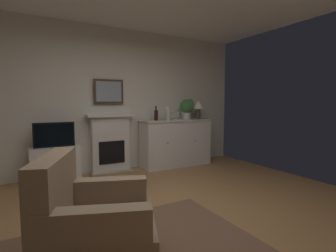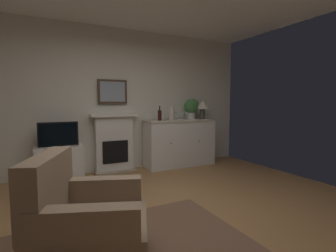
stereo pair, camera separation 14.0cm
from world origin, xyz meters
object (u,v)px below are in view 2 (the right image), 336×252
at_px(fireplace_unit, 114,143).
at_px(wine_glass_right, 186,114).
at_px(wine_bottle, 160,115).
at_px(armchair, 85,223).
at_px(table_lamp, 203,106).
at_px(wine_glass_center, 183,114).
at_px(vase_decorative, 172,113).
at_px(wine_glass_left, 176,114).
at_px(tv_cabinet, 59,163).
at_px(tv_set, 58,134).
at_px(sideboard_cabinet, 180,143).
at_px(framed_picture, 112,92).
at_px(potted_plant_small, 191,107).

relative_size(fireplace_unit, wine_glass_right, 6.67).
bearing_deg(wine_bottle, armchair, -125.19).
distance_m(table_lamp, wine_glass_center, 0.55).
relative_size(fireplace_unit, wine_glass_center, 6.67).
height_order(wine_bottle, wine_glass_right, wine_bottle).
relative_size(table_lamp, wine_glass_right, 2.42).
distance_m(wine_bottle, wine_glass_right, 0.59).
height_order(wine_glass_center, vase_decorative, vase_decorative).
bearing_deg(fireplace_unit, armchair, -109.07).
bearing_deg(wine_glass_right, wine_glass_left, 171.93).
bearing_deg(wine_bottle, tv_cabinet, -179.13).
distance_m(wine_glass_right, tv_set, 2.47).
bearing_deg(sideboard_cabinet, framed_picture, 170.52).
height_order(wine_glass_center, tv_set, wine_glass_center).
distance_m(wine_bottle, tv_set, 1.89).
bearing_deg(sideboard_cabinet, wine_bottle, 174.37).
relative_size(wine_bottle, armchair, 0.28).
relative_size(wine_bottle, tv_cabinet, 0.39).
bearing_deg(wine_glass_center, vase_decorative, -178.83).
bearing_deg(armchair, fireplace_unit, 70.93).
xyz_separation_m(vase_decorative, potted_plant_small, (0.52, 0.10, 0.12)).
distance_m(potted_plant_small, armchair, 3.77).
height_order(sideboard_cabinet, tv_cabinet, sideboard_cabinet).
xyz_separation_m(sideboard_cabinet, tv_cabinet, (-2.31, 0.02, -0.18)).
relative_size(framed_picture, table_lamp, 1.38).
distance_m(sideboard_cabinet, wine_glass_left, 0.60).
distance_m(table_lamp, vase_decorative, 0.79).
relative_size(framed_picture, wine_bottle, 1.90).
relative_size(sideboard_cabinet, tv_set, 2.41).
relative_size(sideboard_cabinet, wine_glass_left, 9.06).
bearing_deg(wine_glass_right, vase_decorative, -173.45).
bearing_deg(tv_set, potted_plant_small, 1.17).
bearing_deg(framed_picture, vase_decorative, -13.76).
xyz_separation_m(fireplace_unit, potted_plant_small, (1.64, -0.13, 0.66)).
bearing_deg(wine_glass_center, fireplace_unit, 170.79).
height_order(table_lamp, wine_bottle, table_lamp).
bearing_deg(vase_decorative, fireplace_unit, 168.46).
relative_size(framed_picture, wine_glass_right, 3.33).
height_order(fireplace_unit, framed_picture, framed_picture).
bearing_deg(sideboard_cabinet, vase_decorative, -167.19).
bearing_deg(wine_glass_left, tv_set, -179.19).
bearing_deg(wine_glass_left, sideboard_cabinet, -17.65).
relative_size(fireplace_unit, tv_cabinet, 1.47).
xyz_separation_m(table_lamp, tv_cabinet, (-2.86, 0.02, -0.94)).
height_order(wine_glass_center, potted_plant_small, potted_plant_small).
bearing_deg(wine_glass_right, table_lamp, 1.10).
distance_m(framed_picture, wine_glass_right, 1.56).
distance_m(wine_glass_left, wine_glass_right, 0.22).
distance_m(fireplace_unit, wine_bottle, 1.04).
bearing_deg(tv_cabinet, tv_set, -90.00).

